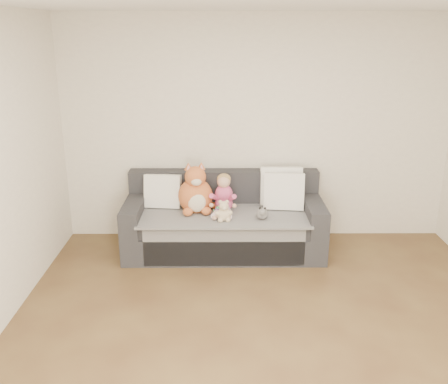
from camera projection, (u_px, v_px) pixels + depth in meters
name	position (u px, v px, depth m)	size (l,w,h in m)	color
room_shell	(275.00, 183.00, 3.80)	(5.00, 5.00, 5.00)	brown
sofa	(224.00, 224.00, 5.66)	(2.20, 0.94, 0.85)	#27282C
cushion_left	(163.00, 191.00, 5.66)	(0.43, 0.23, 0.39)	white
cushion_right_back	(281.00, 186.00, 5.75)	(0.48, 0.22, 0.45)	white
cushion_right_front	(284.00, 191.00, 5.60)	(0.47, 0.25, 0.42)	white
toddler	(224.00, 196.00, 5.51)	(0.31, 0.44, 0.43)	#DA4D80
plush_cat	(196.00, 193.00, 5.51)	(0.47, 0.43, 0.59)	#C3572B
teddy_bear	(224.00, 212.00, 5.27)	(0.19, 0.14, 0.23)	beige
plush_cow	(262.00, 213.00, 5.33)	(0.13, 0.19, 0.16)	white
sippy_cup	(218.00, 210.00, 5.43)	(0.10, 0.08, 0.11)	#843694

